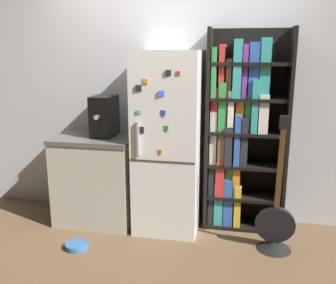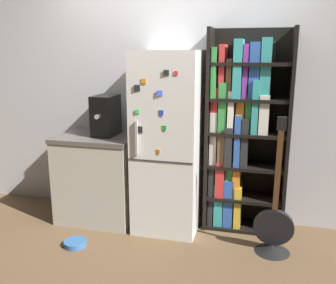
# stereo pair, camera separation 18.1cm
# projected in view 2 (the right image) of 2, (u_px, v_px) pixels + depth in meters

# --- Properties ---
(ground_plane) EXTENTS (16.00, 16.00, 0.00)m
(ground_plane) POSITION_uv_depth(u_px,v_px,m) (165.00, 231.00, 3.60)
(ground_plane) COLOR brown
(wall_back) EXTENTS (8.00, 0.05, 2.60)m
(wall_back) POSITION_uv_depth(u_px,v_px,m) (177.00, 91.00, 3.74)
(wall_back) COLOR silver
(wall_back) RESTS_ON ground_plane
(refrigerator) EXTENTS (0.59, 0.64, 1.70)m
(refrigerator) POSITION_uv_depth(u_px,v_px,m) (169.00, 142.00, 3.54)
(refrigerator) COLOR white
(refrigerator) RESTS_ON ground_plane
(bookshelf) EXTENTS (0.75, 0.34, 1.89)m
(bookshelf) POSITION_uv_depth(u_px,v_px,m) (240.00, 132.00, 3.50)
(bookshelf) COLOR black
(bookshelf) RESTS_ON ground_plane
(kitchen_counter) EXTENTS (0.78, 0.63, 0.88)m
(kitchen_counter) POSITION_uv_depth(u_px,v_px,m) (100.00, 177.00, 3.81)
(kitchen_counter) COLOR #BCB7A8
(kitchen_counter) RESTS_ON ground_plane
(espresso_machine) EXTENTS (0.21, 0.37, 0.39)m
(espresso_machine) POSITION_uv_depth(u_px,v_px,m) (106.00, 115.00, 3.67)
(espresso_machine) COLOR black
(espresso_machine) RESTS_ON kitchen_counter
(guitar) EXTENTS (0.34, 0.30, 1.21)m
(guitar) POSITION_uv_depth(u_px,v_px,m) (273.00, 234.00, 3.19)
(guitar) COLOR black
(guitar) RESTS_ON ground_plane
(pet_bowl) EXTENTS (0.20, 0.20, 0.05)m
(pet_bowl) POSITION_uv_depth(u_px,v_px,m) (75.00, 243.00, 3.33)
(pet_bowl) COLOR #3366A5
(pet_bowl) RESTS_ON ground_plane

